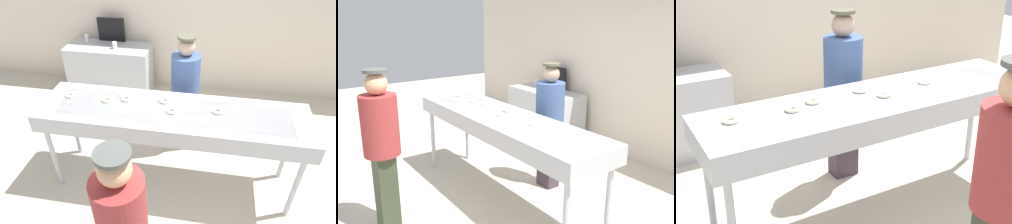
# 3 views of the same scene
# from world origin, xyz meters

# --- Properties ---
(ground_plane) EXTENTS (16.00, 16.00, 0.00)m
(ground_plane) POSITION_xyz_m (0.00, 0.00, 0.00)
(ground_plane) COLOR beige
(back_wall) EXTENTS (8.00, 0.12, 3.15)m
(back_wall) POSITION_xyz_m (0.00, 2.38, 1.58)
(back_wall) COLOR beige
(back_wall) RESTS_ON ground
(fryer_conveyor) EXTENTS (2.83, 0.72, 1.05)m
(fryer_conveyor) POSITION_xyz_m (0.00, 0.00, 0.96)
(fryer_conveyor) COLOR #B7BABF
(fryer_conveyor) RESTS_ON ground
(sugar_donut_0) EXTENTS (0.15, 0.15, 0.03)m
(sugar_donut_0) POSITION_xyz_m (-0.11, 0.15, 1.07)
(sugar_donut_0) COLOR white
(sugar_donut_0) RESTS_ON fryer_conveyor
(sugar_donut_1) EXTENTS (0.13, 0.13, 0.03)m
(sugar_donut_1) POSITION_xyz_m (-0.53, 0.12, 1.07)
(sugar_donut_1) COLOR #F5F2C2
(sugar_donut_1) RESTS_ON fryer_conveyor
(sugar_donut_2) EXTENTS (0.14, 0.14, 0.03)m
(sugar_donut_2) POSITION_xyz_m (-1.16, 0.08, 1.07)
(sugar_donut_2) COLOR white
(sugar_donut_2) RESTS_ON fryer_conveyor
(sugar_donut_3) EXTENTS (0.16, 0.16, 0.03)m
(sugar_donut_3) POSITION_xyz_m (0.46, 0.05, 1.07)
(sugar_donut_3) COLOR #ECF1CD
(sugar_donut_3) RESTS_ON fryer_conveyor
(sugar_donut_4) EXTENTS (0.14, 0.14, 0.03)m
(sugar_donut_4) POSITION_xyz_m (0.00, -0.03, 1.07)
(sugar_donut_4) COLOR #F2F1CA
(sugar_donut_4) RESTS_ON fryer_conveyor
(sugar_donut_5) EXTENTS (0.14, 0.14, 0.03)m
(sugar_donut_5) POSITION_xyz_m (-0.72, 0.06, 1.07)
(sugar_donut_5) COLOR #F4F3C2
(sugar_donut_5) RESTS_ON fryer_conveyor
(worker_baker) EXTENTS (0.35, 0.35, 1.60)m
(worker_baker) POSITION_xyz_m (0.06, 0.68, 0.91)
(worker_baker) COLOR #3D313C
(worker_baker) RESTS_ON ground
(customer_waiting) EXTENTS (0.35, 0.35, 1.68)m
(customer_waiting) POSITION_xyz_m (-0.13, -1.33, 0.96)
(customer_waiting) COLOR #343D2A
(customer_waiting) RESTS_ON ground
(prep_counter) EXTENTS (1.42, 0.59, 0.86)m
(prep_counter) POSITION_xyz_m (-1.40, 1.93, 0.43)
(prep_counter) COLOR #B7BABF
(prep_counter) RESTS_ON ground
(paper_cup_0) EXTENTS (0.07, 0.07, 0.11)m
(paper_cup_0) POSITION_xyz_m (-1.25, 1.87, 0.91)
(paper_cup_0) COLOR white
(paper_cup_0) RESTS_ON prep_counter
(paper_cup_1) EXTENTS (0.07, 0.07, 0.11)m
(paper_cup_1) POSITION_xyz_m (-1.83, 2.09, 0.91)
(paper_cup_1) COLOR white
(paper_cup_1) RESTS_ON prep_counter
(menu_display) EXTENTS (0.46, 0.04, 0.40)m
(menu_display) POSITION_xyz_m (-1.40, 2.17, 1.06)
(menu_display) COLOR black
(menu_display) RESTS_ON prep_counter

